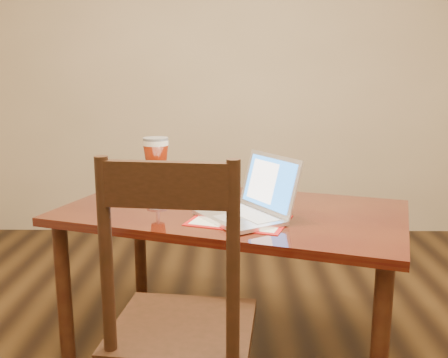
{
  "coord_description": "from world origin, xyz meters",
  "views": [
    {
      "loc": [
        -0.16,
        -1.56,
        1.32
      ],
      "look_at": [
        -0.19,
        0.68,
        0.84
      ],
      "focal_mm": 40.0,
      "sensor_mm": 36.0,
      "label": 1
    }
  ],
  "objects": [
    {
      "name": "dining_table",
      "position": [
        -0.16,
        0.63,
        0.64
      ],
      "size": [
        1.71,
        1.3,
        1.03
      ],
      "rotation": [
        0.0,
        0.0,
        -0.33
      ],
      "color": "#431608",
      "rests_on": "ground"
    },
    {
      "name": "dining_chair",
      "position": [
        -0.32,
        -0.07,
        0.51
      ],
      "size": [
        0.51,
        0.49,
        1.09
      ],
      "rotation": [
        0.0,
        0.0,
        -0.12
      ],
      "color": "black",
      "rests_on": "ground"
    }
  ]
}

